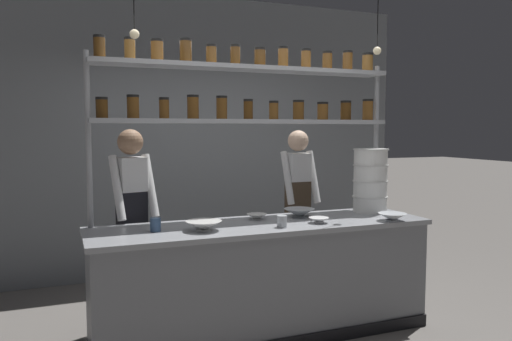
{
  "coord_description": "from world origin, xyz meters",
  "views": [
    {
      "loc": [
        -1.52,
        -3.69,
        1.69
      ],
      "look_at": [
        0.02,
        0.2,
        1.33
      ],
      "focal_mm": 35.0,
      "sensor_mm": 36.0,
      "label": 1
    }
  ],
  "objects": [
    {
      "name": "ground_plane",
      "position": [
        0.0,
        0.0,
        0.0
      ],
      "size": [
        40.0,
        40.0,
        0.0
      ],
      "primitive_type": "plane",
      "color": "slate"
    },
    {
      "name": "back_wall",
      "position": [
        0.0,
        2.01,
        1.6
      ],
      "size": [
        5.18,
        0.12,
        3.2
      ],
      "primitive_type": "cube",
      "color": "gray",
      "rests_on": "ground_plane"
    },
    {
      "name": "prep_counter",
      "position": [
        0.0,
        -0.0,
        0.46
      ],
      "size": [
        2.78,
        0.76,
        0.92
      ],
      "color": "gray",
      "rests_on": "ground_plane"
    },
    {
      "name": "spice_shelf_unit",
      "position": [
        0.01,
        0.33,
        1.94
      ],
      "size": [
        2.66,
        0.28,
        2.41
      ],
      "color": "#999BA0",
      "rests_on": "ground_plane"
    },
    {
      "name": "chef_left",
      "position": [
        -0.97,
        0.55,
        0.97
      ],
      "size": [
        0.41,
        0.34,
        1.68
      ],
      "rotation": [
        0.0,
        0.0,
        0.26
      ],
      "color": "black",
      "rests_on": "ground_plane"
    },
    {
      "name": "chef_center",
      "position": [
        0.73,
        0.84,
        0.96
      ],
      "size": [
        0.36,
        0.29,
        1.67
      ],
      "rotation": [
        0.0,
        0.0,
        -0.0
      ],
      "color": "black",
      "rests_on": "ground_plane"
    },
    {
      "name": "container_stack",
      "position": [
        1.13,
        0.16,
        1.21
      ],
      "size": [
        0.32,
        0.32,
        0.58
      ],
      "color": "white",
      "rests_on": "prep_counter"
    },
    {
      "name": "prep_bowl_near_left",
      "position": [
        0.43,
        -0.16,
        0.94
      ],
      "size": [
        0.17,
        0.17,
        0.05
      ],
      "color": "white",
      "rests_on": "prep_counter"
    },
    {
      "name": "prep_bowl_center_front",
      "position": [
        -0.53,
        -0.11,
        0.96
      ],
      "size": [
        0.28,
        0.28,
        0.08
      ],
      "color": "silver",
      "rests_on": "prep_counter"
    },
    {
      "name": "prep_bowl_center_back",
      "position": [
        0.4,
        0.14,
        0.96
      ],
      "size": [
        0.27,
        0.27,
        0.07
      ],
      "color": "#B2B7BC",
      "rests_on": "prep_counter"
    },
    {
      "name": "prep_bowl_near_right",
      "position": [
        1.04,
        -0.31,
        0.95
      ],
      "size": [
        0.24,
        0.24,
        0.07
      ],
      "color": "silver",
      "rests_on": "prep_counter"
    },
    {
      "name": "prep_bowl_far_left",
      "position": [
        0.02,
        0.17,
        0.94
      ],
      "size": [
        0.17,
        0.17,
        0.05
      ],
      "color": "silver",
      "rests_on": "prep_counter"
    },
    {
      "name": "serving_cup_front",
      "position": [
        -0.87,
        -0.01,
        0.97
      ],
      "size": [
        0.08,
        0.08,
        0.1
      ],
      "color": "#334C70",
      "rests_on": "prep_counter"
    },
    {
      "name": "serving_cup_by_board",
      "position": [
        0.07,
        -0.21,
        0.97
      ],
      "size": [
        0.08,
        0.08,
        0.09
      ],
      "color": "#B2B7BC",
      "rests_on": "prep_counter"
    },
    {
      "name": "pendant_light_row",
      "position": [
        0.04,
        0.0,
        2.41
      ],
      "size": [
        2.14,
        0.07,
        0.82
      ],
      "color": "black"
    }
  ]
}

